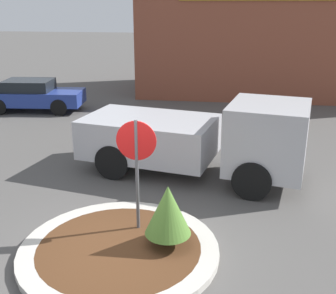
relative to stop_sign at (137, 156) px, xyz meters
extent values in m
plane|color=#514F4C|center=(-0.22, -0.76, -1.73)|extent=(120.00, 120.00, 0.00)
cylinder|color=#BCB7AD|center=(-0.22, -0.76, -1.66)|extent=(3.83, 3.83, 0.14)
cylinder|color=#4C2D19|center=(-0.22, -0.76, -1.65)|extent=(3.14, 3.14, 0.14)
cylinder|color=#4C4C51|center=(0.00, 0.00, -0.50)|extent=(0.07, 0.07, 2.46)
cylinder|color=#B71414|center=(0.00, 0.00, 0.32)|extent=(0.80, 0.03, 0.80)
cylinder|color=brown|center=(0.70, -0.55, -1.46)|extent=(0.08, 0.08, 0.25)
cone|color=#4C752D|center=(0.70, -0.55, -0.84)|extent=(0.89, 0.89, 0.98)
cube|color=#B2B2B7|center=(2.78, 2.96, -0.42)|extent=(2.33, 2.49, 1.74)
cube|color=#B2B2B7|center=(-0.42, 3.62, -0.75)|extent=(4.01, 2.94, 1.08)
cube|color=black|center=(3.44, 2.83, -0.12)|extent=(0.43, 1.89, 0.61)
cylinder|color=black|center=(2.81, 4.02, -1.24)|extent=(1.00, 0.44, 0.97)
cylinder|color=black|center=(2.39, 1.98, -1.24)|extent=(1.00, 0.44, 0.97)
cylinder|color=black|center=(-0.86, 4.77, -1.24)|extent=(1.00, 0.44, 0.97)
cylinder|color=black|center=(-1.28, 2.74, -1.24)|extent=(1.00, 0.44, 0.97)
cube|color=brown|center=(4.34, 15.44, 1.22)|extent=(14.22, 6.00, 5.89)
cube|color=navy|center=(-6.68, 9.65, -1.13)|extent=(4.35, 2.08, 0.60)
cube|color=black|center=(-6.89, 9.63, -0.59)|extent=(2.15, 1.68, 0.47)
cylinder|color=black|center=(-5.46, 10.55, -1.38)|extent=(0.72, 0.25, 0.70)
cylinder|color=black|center=(-5.31, 8.99, -1.38)|extent=(0.72, 0.25, 0.70)
cylinder|color=black|center=(-8.06, 10.31, -1.38)|extent=(0.72, 0.25, 0.70)
camera|label=1|loc=(1.69, -7.56, 2.86)|focal=45.00mm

